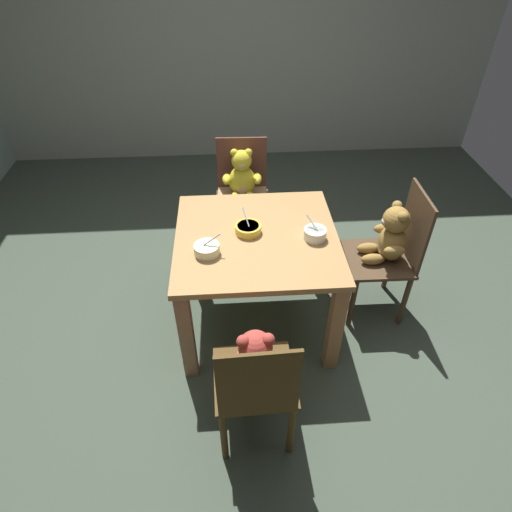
{
  "coord_description": "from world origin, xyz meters",
  "views": [
    {
      "loc": [
        -0.14,
        -2.05,
        2.26
      ],
      "look_at": [
        0.0,
        0.05,
        0.51
      ],
      "focal_mm": 30.27,
      "sensor_mm": 36.0,
      "label": 1
    }
  ],
  "objects_px": {
    "teddy_chair_near_front": "(255,372)",
    "teddy_chair_near_right": "(390,243)",
    "porridge_bowl_yellow_center": "(248,229)",
    "porridge_bowl_white_near_right": "(315,234)",
    "dining_table": "(257,253)",
    "porridge_bowl_cream_near_left": "(207,249)",
    "teddy_chair_far_center": "(242,187)"
  },
  "relations": [
    {
      "from": "teddy_chair_near_right",
      "to": "porridge_bowl_white_near_right",
      "type": "bearing_deg",
      "value": 12.74
    },
    {
      "from": "teddy_chair_near_front",
      "to": "porridge_bowl_cream_near_left",
      "type": "xyz_separation_m",
      "value": [
        -0.23,
        0.7,
        0.19
      ]
    },
    {
      "from": "teddy_chair_near_front",
      "to": "porridge_bowl_cream_near_left",
      "type": "bearing_deg",
      "value": 16.03
    },
    {
      "from": "porridge_bowl_yellow_center",
      "to": "porridge_bowl_cream_near_left",
      "type": "height_order",
      "value": "porridge_bowl_cream_near_left"
    },
    {
      "from": "teddy_chair_near_right",
      "to": "porridge_bowl_cream_near_left",
      "type": "distance_m",
      "value": 1.18
    },
    {
      "from": "dining_table",
      "to": "teddy_chair_near_front",
      "type": "distance_m",
      "value": 0.85
    },
    {
      "from": "teddy_chair_near_right",
      "to": "teddy_chair_far_center",
      "type": "bearing_deg",
      "value": -39.58
    },
    {
      "from": "teddy_chair_near_front",
      "to": "porridge_bowl_cream_near_left",
      "type": "relative_size",
      "value": 5.52
    },
    {
      "from": "teddy_chair_near_front",
      "to": "teddy_chair_near_right",
      "type": "bearing_deg",
      "value": -47.44
    },
    {
      "from": "dining_table",
      "to": "porridge_bowl_yellow_center",
      "type": "xyz_separation_m",
      "value": [
        -0.05,
        0.04,
        0.16
      ]
    },
    {
      "from": "dining_table",
      "to": "porridge_bowl_white_near_right",
      "type": "xyz_separation_m",
      "value": [
        0.34,
        -0.05,
        0.17
      ]
    },
    {
      "from": "teddy_chair_near_right",
      "to": "porridge_bowl_cream_near_left",
      "type": "relative_size",
      "value": 5.9
    },
    {
      "from": "porridge_bowl_yellow_center",
      "to": "dining_table",
      "type": "bearing_deg",
      "value": -39.13
    },
    {
      "from": "dining_table",
      "to": "porridge_bowl_yellow_center",
      "type": "relative_size",
      "value": 5.86
    },
    {
      "from": "teddy_chair_far_center",
      "to": "porridge_bowl_cream_near_left",
      "type": "xyz_separation_m",
      "value": [
        -0.24,
        -0.98,
        0.19
      ]
    },
    {
      "from": "dining_table",
      "to": "porridge_bowl_yellow_center",
      "type": "height_order",
      "value": "porridge_bowl_yellow_center"
    },
    {
      "from": "porridge_bowl_yellow_center",
      "to": "porridge_bowl_cream_near_left",
      "type": "distance_m",
      "value": 0.31
    },
    {
      "from": "dining_table",
      "to": "porridge_bowl_white_near_right",
      "type": "height_order",
      "value": "porridge_bowl_white_near_right"
    },
    {
      "from": "teddy_chair_near_right",
      "to": "porridge_bowl_yellow_center",
      "type": "xyz_separation_m",
      "value": [
        -0.91,
        -0.02,
        0.17
      ]
    },
    {
      "from": "teddy_chair_far_center",
      "to": "porridge_bowl_yellow_center",
      "type": "relative_size",
      "value": 5.39
    },
    {
      "from": "teddy_chair_far_center",
      "to": "teddy_chair_near_front",
      "type": "xyz_separation_m",
      "value": [
        -0.01,
        -1.68,
        -0.0
      ]
    },
    {
      "from": "teddy_chair_near_front",
      "to": "teddy_chair_far_center",
      "type": "bearing_deg",
      "value": -2.32
    },
    {
      "from": "dining_table",
      "to": "teddy_chair_near_front",
      "type": "bearing_deg",
      "value": -94.39
    },
    {
      "from": "teddy_chair_far_center",
      "to": "porridge_bowl_yellow_center",
      "type": "bearing_deg",
      "value": 2.4
    },
    {
      "from": "dining_table",
      "to": "teddy_chair_far_center",
      "type": "height_order",
      "value": "teddy_chair_far_center"
    },
    {
      "from": "dining_table",
      "to": "teddy_chair_far_center",
      "type": "relative_size",
      "value": 1.09
    },
    {
      "from": "teddy_chair_near_right",
      "to": "teddy_chair_far_center",
      "type": "height_order",
      "value": "teddy_chair_near_right"
    },
    {
      "from": "dining_table",
      "to": "teddy_chair_far_center",
      "type": "xyz_separation_m",
      "value": [
        -0.05,
        0.84,
        -0.02
      ]
    },
    {
      "from": "teddy_chair_far_center",
      "to": "porridge_bowl_white_near_right",
      "type": "height_order",
      "value": "teddy_chair_far_center"
    },
    {
      "from": "dining_table",
      "to": "teddy_chair_near_right",
      "type": "bearing_deg",
      "value": 4.07
    },
    {
      "from": "porridge_bowl_cream_near_left",
      "to": "teddy_chair_far_center",
      "type": "bearing_deg",
      "value": 76.38
    },
    {
      "from": "porridge_bowl_yellow_center",
      "to": "porridge_bowl_white_near_right",
      "type": "bearing_deg",
      "value": -12.71
    }
  ]
}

